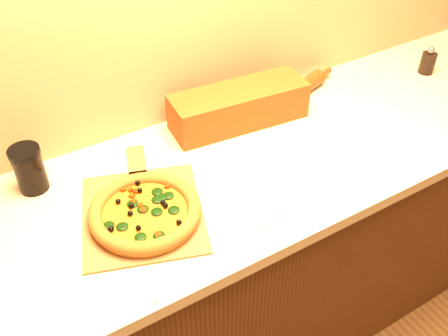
{
  "coord_description": "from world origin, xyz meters",
  "views": [
    {
      "loc": [
        -0.62,
        0.45,
        1.87
      ],
      "look_at": [
        -0.07,
        1.38,
        0.96
      ],
      "focal_mm": 40.0,
      "sensor_mm": 36.0,
      "label": 1
    }
  ],
  "objects_px": {
    "pizza": "(145,212)",
    "dark_jar": "(29,169)",
    "pepper_grinder": "(428,62)",
    "rolling_pin": "(297,91)",
    "pizza_peel": "(143,210)"
  },
  "relations": [
    {
      "from": "pepper_grinder",
      "to": "rolling_pin",
      "type": "relative_size",
      "value": 0.26
    },
    {
      "from": "pizza",
      "to": "pepper_grinder",
      "type": "xyz_separation_m",
      "value": [
        1.27,
        0.17,
        0.02
      ]
    },
    {
      "from": "pizza",
      "to": "pepper_grinder",
      "type": "relative_size",
      "value": 2.78
    },
    {
      "from": "pepper_grinder",
      "to": "rolling_pin",
      "type": "xyz_separation_m",
      "value": [
        -0.55,
        0.11,
        -0.02
      ]
    },
    {
      "from": "rolling_pin",
      "to": "dark_jar",
      "type": "bearing_deg",
      "value": 179.96
    },
    {
      "from": "rolling_pin",
      "to": "dark_jar",
      "type": "distance_m",
      "value": 0.94
    },
    {
      "from": "pepper_grinder",
      "to": "rolling_pin",
      "type": "bearing_deg",
      "value": 168.57
    },
    {
      "from": "pepper_grinder",
      "to": "pizza",
      "type": "bearing_deg",
      "value": -172.42
    },
    {
      "from": "pizza_peel",
      "to": "pizza",
      "type": "relative_size",
      "value": 1.71
    },
    {
      "from": "pizza",
      "to": "dark_jar",
      "type": "bearing_deg",
      "value": 128.53
    },
    {
      "from": "pizza",
      "to": "pizza_peel",
      "type": "bearing_deg",
      "value": 82.13
    },
    {
      "from": "pizza",
      "to": "dark_jar",
      "type": "relative_size",
      "value": 2.15
    },
    {
      "from": "pizza",
      "to": "pepper_grinder",
      "type": "bearing_deg",
      "value": 7.58
    },
    {
      "from": "pizza",
      "to": "pepper_grinder",
      "type": "height_order",
      "value": "pepper_grinder"
    },
    {
      "from": "pizza",
      "to": "rolling_pin",
      "type": "xyz_separation_m",
      "value": [
        0.72,
        0.28,
        0.0
      ]
    }
  ]
}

